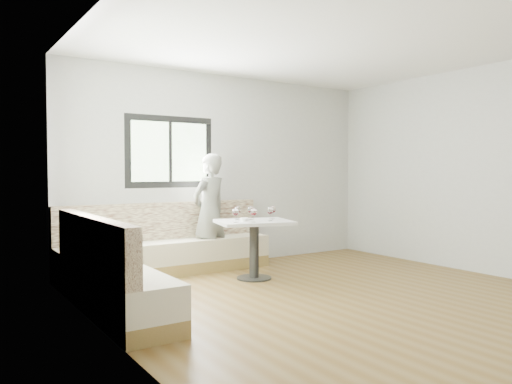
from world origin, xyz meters
TOP-DOWN VIEW (x-y plane):
  - room at (-0.08, 0.08)m, footprint 5.01×5.01m
  - banquette at (-1.59, 1.63)m, footprint 2.90×2.80m
  - table at (-0.26, 1.34)m, footprint 1.07×0.92m
  - person at (-0.45, 2.19)m, footprint 0.69×0.56m
  - olive_ramekin at (-0.40, 1.35)m, footprint 0.10×0.10m
  - wine_glass_a at (-0.59, 1.25)m, footprint 0.08×0.08m
  - wine_glass_b at (-0.39, 1.14)m, footprint 0.08×0.08m
  - wine_glass_c at (-0.12, 1.18)m, footprint 0.08×0.08m
  - wine_glass_d at (-0.24, 1.45)m, footprint 0.08×0.08m
  - wine_glass_e at (0.05, 1.35)m, footprint 0.08×0.08m
  - wine_glass_f at (-0.38, 1.54)m, footprint 0.08×0.08m

SIDE VIEW (x-z plane):
  - banquette at x=-1.59m, z-range -0.14..0.81m
  - table at x=-0.26m, z-range 0.19..0.94m
  - olive_ramekin at x=-0.40m, z-range 0.75..0.79m
  - person at x=-0.45m, z-range 0.00..1.62m
  - wine_glass_a at x=-0.59m, z-range 0.79..0.97m
  - wine_glass_b at x=-0.39m, z-range 0.79..0.97m
  - wine_glass_c at x=-0.12m, z-range 0.79..0.97m
  - wine_glass_d at x=-0.24m, z-range 0.79..0.97m
  - wine_glass_e at x=0.05m, z-range 0.79..0.97m
  - wine_glass_f at x=-0.38m, z-range 0.79..0.97m
  - room at x=-0.08m, z-range 0.01..2.82m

